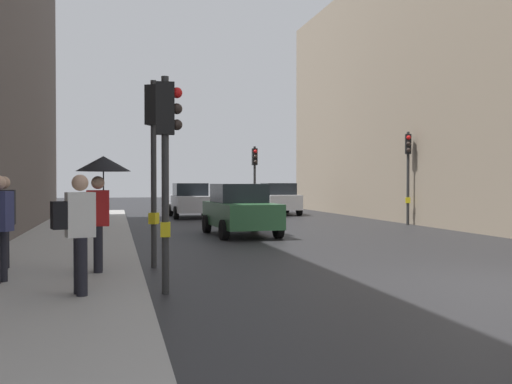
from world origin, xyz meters
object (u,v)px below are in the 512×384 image
object	(u,v)px
traffic_light_far_median	(255,169)
car_green_estate	(240,210)
traffic_light_mid_street	(408,161)
pedestrian_in_dark_coat	(4,218)
car_white_compact	(277,199)
pedestrian_with_black_backpack	(77,227)
car_silver_hatchback	(191,200)
pedestrian_with_umbrella	(102,181)
traffic_light_near_left	(167,144)
traffic_light_near_right	(155,139)

from	to	relation	value
traffic_light_far_median	car_green_estate	bearing A→B (deg)	-106.83
traffic_light_mid_street	pedestrian_in_dark_coat	size ratio (longest dim) A/B	2.23
car_white_compact	pedestrian_with_black_backpack	bearing A→B (deg)	-113.00
traffic_light_mid_street	pedestrian_with_black_backpack	world-z (taller)	traffic_light_mid_street
car_white_compact	pedestrian_in_dark_coat	bearing A→B (deg)	-119.70
car_silver_hatchback	pedestrian_with_umbrella	world-z (taller)	pedestrian_with_umbrella
traffic_light_near_left	pedestrian_in_dark_coat	size ratio (longest dim) A/B	2.00
car_silver_hatchback	pedestrian_with_umbrella	xyz separation A→B (m)	(-4.00, -18.44, 0.96)
pedestrian_in_dark_coat	traffic_light_mid_street	bearing A→B (deg)	35.90
traffic_light_mid_street	pedestrian_with_umbrella	xyz separation A→B (m)	(-12.28, -11.03, -0.88)
car_green_estate	pedestrian_in_dark_coat	bearing A→B (deg)	-130.17
traffic_light_far_median	pedestrian_in_dark_coat	size ratio (longest dim) A/B	2.04
car_silver_hatchback	pedestrian_with_black_backpack	distance (m)	21.05
car_green_estate	pedestrian_in_dark_coat	distance (m)	9.63
car_green_estate	pedestrian_in_dark_coat	world-z (taller)	pedestrian_in_dark_coat
traffic_light_mid_street	pedestrian_with_umbrella	world-z (taller)	traffic_light_mid_street
car_white_compact	pedestrian_in_dark_coat	size ratio (longest dim) A/B	2.41
traffic_light_far_median	car_white_compact	world-z (taller)	traffic_light_far_median
traffic_light_mid_street	traffic_light_near_left	bearing A→B (deg)	-131.75
traffic_light_near_left	car_green_estate	distance (m)	10.39
traffic_light_mid_street	car_white_compact	distance (m)	9.64
traffic_light_near_right	traffic_light_near_left	size ratio (longest dim) A/B	1.12
traffic_light_far_median	car_silver_hatchback	bearing A→B (deg)	154.38
traffic_light_mid_street	car_green_estate	size ratio (longest dim) A/B	0.92
pedestrian_with_black_backpack	traffic_light_near_left	bearing A→B (deg)	24.45
traffic_light_mid_street	car_white_compact	world-z (taller)	traffic_light_mid_street
traffic_light_near_right	traffic_light_near_left	xyz separation A→B (m)	(0.00, -2.90, -0.30)
traffic_light_near_left	pedestrian_with_black_backpack	size ratio (longest dim) A/B	2.00
traffic_light_near_right	traffic_light_mid_street	xyz separation A→B (m)	(11.23, 9.68, -0.01)
car_green_estate	pedestrian_with_black_backpack	world-z (taller)	pedestrian_with_black_backpack
pedestrian_with_umbrella	pedestrian_in_dark_coat	bearing A→B (deg)	155.97
traffic_light_near_left	traffic_light_near_right	bearing A→B (deg)	90.08
pedestrian_with_umbrella	traffic_light_far_median	bearing A→B (deg)	67.46
car_silver_hatchback	pedestrian_in_dark_coat	xyz separation A→B (m)	(-5.82, -17.63, 0.25)
traffic_light_mid_street	car_silver_hatchback	world-z (taller)	traffic_light_mid_street
traffic_light_far_median	pedestrian_with_black_backpack	bearing A→B (deg)	-111.00
pedestrian_with_umbrella	car_white_compact	bearing A→B (deg)	65.51
traffic_light_near_right	car_white_compact	size ratio (longest dim) A/B	0.93
traffic_light_near_left	car_white_compact	distance (m)	22.98
pedestrian_in_dark_coat	pedestrian_with_black_backpack	bearing A→B (deg)	-62.93
traffic_light_near_left	pedestrian_with_umbrella	world-z (taller)	traffic_light_near_left
traffic_light_far_median	car_white_compact	bearing A→B (deg)	55.46
car_white_compact	traffic_light_far_median	bearing A→B (deg)	-124.54
traffic_light_mid_street	car_white_compact	bearing A→B (deg)	109.79
car_white_compact	pedestrian_in_dark_coat	world-z (taller)	pedestrian_in_dark_coat
traffic_light_near_right	traffic_light_far_median	size ratio (longest dim) A/B	1.10
traffic_light_near_left	car_white_compact	world-z (taller)	traffic_light_near_left
car_silver_hatchback	car_white_compact	bearing A→B (deg)	16.31
pedestrian_in_dark_coat	car_green_estate	bearing A→B (deg)	49.83
car_silver_hatchback	pedestrian_with_black_backpack	xyz separation A→B (m)	(-4.30, -20.61, 0.29)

